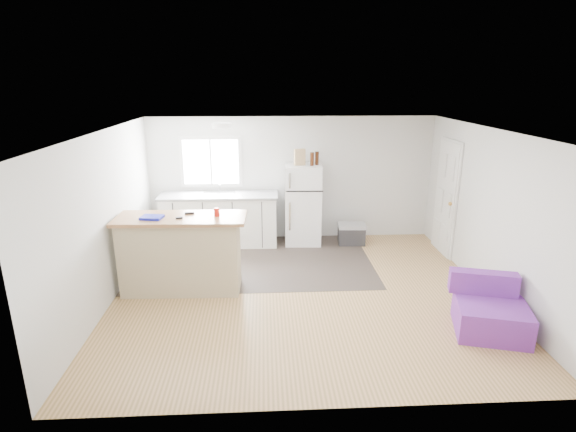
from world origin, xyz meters
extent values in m
cube|color=olive|center=(0.00, 0.00, -0.01)|extent=(5.50, 5.00, 0.01)
cube|color=white|center=(0.00, 0.00, 2.40)|extent=(5.50, 5.00, 0.01)
cube|color=silver|center=(0.00, 2.50, 1.20)|extent=(5.50, 0.01, 2.40)
cube|color=silver|center=(0.00, -2.50, 1.20)|extent=(5.50, 0.01, 2.40)
cube|color=silver|center=(-2.75, 0.00, 1.20)|extent=(0.01, 5.00, 2.40)
cube|color=silver|center=(2.75, 0.00, 1.20)|extent=(0.01, 5.00, 2.40)
cube|color=#2F2623|center=(-0.73, 1.25, 0.00)|extent=(4.05, 2.50, 0.00)
cube|color=white|center=(-1.55, 2.49, 1.55)|extent=(1.18, 0.04, 0.98)
cube|color=white|center=(-1.55, 2.47, 1.55)|extent=(1.05, 0.01, 0.85)
cube|color=white|center=(-1.55, 2.46, 1.55)|extent=(0.03, 0.02, 0.85)
cube|color=white|center=(2.72, 1.55, 1.01)|extent=(0.05, 0.82, 2.03)
cube|color=white|center=(2.73, 1.55, 1.02)|extent=(0.03, 0.92, 2.10)
sphere|color=gold|center=(2.67, 1.23, 1.00)|extent=(0.07, 0.07, 0.07)
cylinder|color=white|center=(-1.20, 1.20, 2.36)|extent=(0.30, 0.30, 0.07)
cube|color=white|center=(-1.40, 2.16, 0.47)|extent=(2.16, 0.67, 0.95)
cube|color=slate|center=(-1.40, 2.16, 0.97)|extent=(2.23, 0.72, 0.04)
cube|color=silver|center=(-1.40, 2.12, 0.97)|extent=(0.60, 0.46, 0.06)
cube|color=tan|center=(-1.79, 0.20, 0.55)|extent=(1.73, 0.66, 1.11)
cube|color=#9D6F43|center=(-1.76, 0.20, 1.13)|extent=(1.90, 0.77, 0.05)
cube|color=white|center=(0.20, 2.16, 0.77)|extent=(0.71, 0.66, 1.53)
cube|color=black|center=(0.20, 1.84, 1.11)|extent=(0.68, 0.04, 0.02)
cube|color=silver|center=(-0.07, 1.84, 1.30)|extent=(0.03, 0.02, 0.28)
cube|color=silver|center=(-0.07, 1.84, 0.63)|extent=(0.03, 0.02, 0.54)
cube|color=#2B2B2D|center=(1.13, 2.03, 0.17)|extent=(0.52, 0.36, 0.33)
cube|color=#9A9A9C|center=(1.13, 2.03, 0.37)|extent=(0.54, 0.38, 0.07)
cube|color=purple|center=(2.28, -1.23, 0.20)|extent=(1.02, 0.99, 0.40)
cube|color=purple|center=(2.28, -0.93, 0.54)|extent=(0.86, 0.42, 0.30)
cube|color=silver|center=(-1.10, 0.01, 0.14)|extent=(0.17, 0.14, 0.29)
cylinder|color=blue|center=(-1.10, 0.01, 0.31)|extent=(0.07, 0.07, 0.06)
cylinder|color=green|center=(-2.04, 0.10, 0.59)|extent=(0.14, 0.29, 1.10)
sphere|color=beige|center=(-2.14, 0.00, 0.05)|extent=(0.13, 0.13, 0.13)
cylinder|color=red|center=(-1.23, 0.20, 1.22)|extent=(0.10, 0.10, 0.12)
cube|color=#1218B1|center=(-2.15, 0.13, 1.18)|extent=(0.33, 0.27, 0.04)
cube|color=black|center=(-1.65, 0.33, 1.17)|extent=(0.15, 0.07, 0.03)
cube|color=black|center=(-1.76, 0.10, 1.17)|extent=(0.10, 0.05, 0.03)
cube|color=tan|center=(0.13, 2.14, 1.68)|extent=(0.21, 0.13, 0.30)
cylinder|color=#37190A|center=(0.35, 2.07, 1.66)|extent=(0.09, 0.09, 0.25)
cylinder|color=#37190A|center=(0.45, 2.14, 1.66)|extent=(0.09, 0.09, 0.25)
camera|label=1|loc=(-0.53, -6.09, 3.07)|focal=28.00mm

